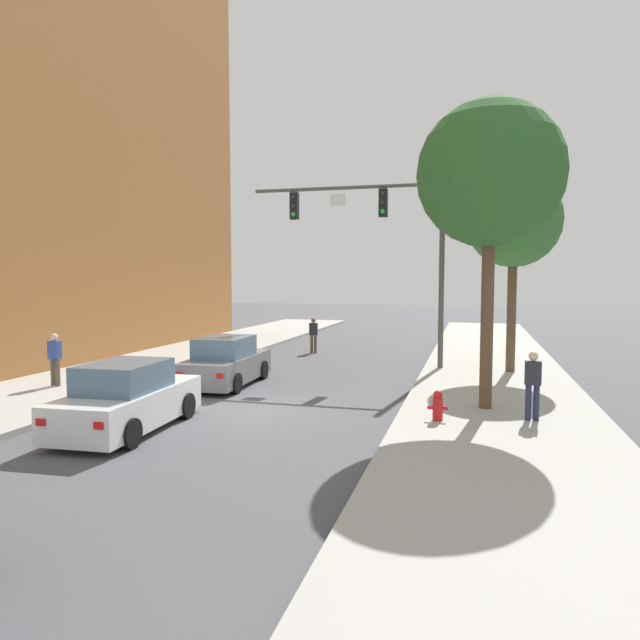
% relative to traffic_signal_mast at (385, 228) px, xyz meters
% --- Properties ---
extents(ground_plane, '(120.00, 120.00, 0.00)m').
position_rel_traffic_signal_mast_xyz_m(ground_plane, '(-2.46, -7.79, -5.38)').
color(ground_plane, '#4C4C51').
extents(sidewalk_left, '(5.00, 60.00, 0.15)m').
position_rel_traffic_signal_mast_xyz_m(sidewalk_left, '(-8.96, -7.79, -5.31)').
color(sidewalk_left, '#A8A59E').
rests_on(sidewalk_left, ground).
extents(sidewalk_right, '(5.00, 60.00, 0.15)m').
position_rel_traffic_signal_mast_xyz_m(sidewalk_right, '(4.04, -7.79, -5.31)').
color(sidewalk_right, '#A8A59E').
rests_on(sidewalk_right, ground).
extents(building_left_brick, '(12.00, 20.00, 21.14)m').
position_rel_traffic_signal_mast_xyz_m(building_left_brick, '(-17.46, 1.65, 5.19)').
color(building_left_brick, '#A86B38').
rests_on(building_left_brick, ground).
extents(traffic_signal_mast, '(7.43, 0.38, 7.50)m').
position_rel_traffic_signal_mast_xyz_m(traffic_signal_mast, '(0.00, 0.00, 0.00)').
color(traffic_signal_mast, '#514C47').
rests_on(traffic_signal_mast, sidewalk_right).
extents(car_lead_grey, '(1.97, 4.30, 1.60)m').
position_rel_traffic_signal_mast_xyz_m(car_lead_grey, '(-4.47, -4.60, -4.66)').
color(car_lead_grey, slate).
rests_on(car_lead_grey, ground).
extents(car_following_white, '(1.99, 4.31, 1.60)m').
position_rel_traffic_signal_mast_xyz_m(car_following_white, '(-4.32, -10.33, -4.66)').
color(car_following_white, silver).
rests_on(car_following_white, ground).
extents(pedestrian_sidewalk_left_walker, '(0.36, 0.22, 1.64)m').
position_rel_traffic_signal_mast_xyz_m(pedestrian_sidewalk_left_walker, '(-9.21, -6.86, -4.32)').
color(pedestrian_sidewalk_left_walker, brown).
rests_on(pedestrian_sidewalk_left_walker, sidewalk_left).
extents(pedestrian_crossing_road, '(0.36, 0.22, 1.64)m').
position_rel_traffic_signal_mast_xyz_m(pedestrian_crossing_road, '(-3.89, 3.83, -4.47)').
color(pedestrian_crossing_road, brown).
rests_on(pedestrian_crossing_road, ground).
extents(pedestrian_sidewalk_right_walker, '(0.36, 0.22, 1.64)m').
position_rel_traffic_signal_mast_xyz_m(pedestrian_sidewalk_right_walker, '(4.69, -7.53, -4.32)').
color(pedestrian_sidewalk_right_walker, '#232847').
rests_on(pedestrian_sidewalk_right_walker, sidewalk_right).
extents(fire_hydrant, '(0.48, 0.24, 0.72)m').
position_rel_traffic_signal_mast_xyz_m(fire_hydrant, '(2.54, -8.13, -4.88)').
color(fire_hydrant, red).
rests_on(fire_hydrant, sidewalk_right).
extents(street_tree_nearest, '(3.69, 3.69, 7.82)m').
position_rel_traffic_signal_mast_xyz_m(street_tree_nearest, '(3.65, -6.47, 0.70)').
color(street_tree_nearest, brown).
rests_on(street_tree_nearest, sidewalk_right).
extents(street_tree_second, '(3.32, 3.32, 7.05)m').
position_rel_traffic_signal_mast_xyz_m(street_tree_second, '(4.61, -0.28, 0.12)').
color(street_tree_second, brown).
rests_on(street_tree_second, sidewalk_right).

